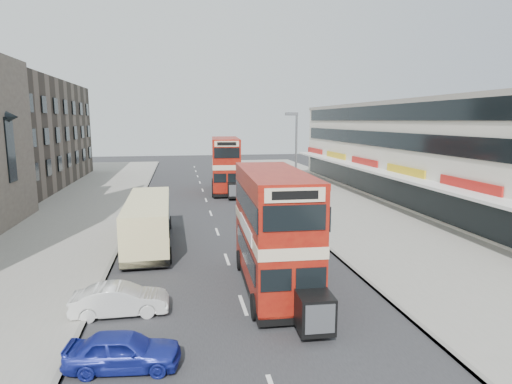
{
  "coord_description": "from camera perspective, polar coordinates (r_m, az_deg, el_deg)",
  "views": [
    {
      "loc": [
        -2.42,
        -14.52,
        7.52
      ],
      "look_at": [
        1.26,
        6.0,
        4.04
      ],
      "focal_mm": 30.18,
      "sensor_mm": 36.0,
      "label": 1
    }
  ],
  "objects": [
    {
      "name": "street_lamp",
      "position": [
        33.84,
        5.2,
        4.81
      ],
      "size": [
        1.0,
        0.2,
        8.12
      ],
      "color": "slate",
      "rests_on": "ground"
    },
    {
      "name": "kerb_right",
      "position": [
        36.33,
        3.62,
        -2.36
      ],
      "size": [
        0.2,
        90.0,
        0.16
      ],
      "primitive_type": "cube",
      "color": "gray",
      "rests_on": "ground"
    },
    {
      "name": "bus_main",
      "position": [
        19.16,
        2.37,
        -5.04
      ],
      "size": [
        2.88,
        9.46,
        5.17
      ],
      "rotation": [
        0.0,
        0.0,
        3.1
      ],
      "color": "black",
      "rests_on": "ground"
    },
    {
      "name": "car_right_a",
      "position": [
        31.79,
        3.65,
        -3.14
      ],
      "size": [
        4.18,
        2.09,
        1.17
      ],
      "primitive_type": "imported",
      "rotation": [
        0.0,
        0.0,
        -1.46
      ],
      "color": "maroon",
      "rests_on": "ground"
    },
    {
      "name": "car_right_b",
      "position": [
        35.58,
        2.48,
        -1.7
      ],
      "size": [
        4.69,
        2.52,
        1.25
      ],
      "primitive_type": "imported",
      "rotation": [
        0.0,
        0.0,
        -1.47
      ],
      "color": "orange",
      "rests_on": "ground"
    },
    {
      "name": "ground",
      "position": [
        16.53,
        -0.65,
        -17.57
      ],
      "size": [
        160.0,
        160.0,
        0.0
      ],
      "primitive_type": "plane",
      "color": "#28282B",
      "rests_on": "ground"
    },
    {
      "name": "car_left_front",
      "position": [
        18.07,
        -17.55,
        -13.47
      ],
      "size": [
        3.69,
        1.3,
        1.21
      ],
      "primitive_type": "imported",
      "rotation": [
        0.0,
        0.0,
        1.57
      ],
      "color": "white",
      "rests_on": "ground"
    },
    {
      "name": "car_left_near",
      "position": [
        14.54,
        -17.18,
        -19.43
      ],
      "size": [
        3.6,
        1.77,
        1.18
      ],
      "primitive_type": "imported",
      "rotation": [
        0.0,
        0.0,
        1.46
      ],
      "color": "#1B2799",
      "rests_on": "ground"
    },
    {
      "name": "brick_terrace",
      "position": [
        56.07,
        -30.83,
        6.6
      ],
      "size": [
        14.0,
        28.0,
        12.0
      ],
      "primitive_type": "cube",
      "color": "#66594C",
      "rests_on": "ground"
    },
    {
      "name": "pavement_right",
      "position": [
        38.15,
        12.26,
        -1.99
      ],
      "size": [
        12.0,
        90.0,
        0.15
      ],
      "primitive_type": "cube",
      "color": "gray",
      "rests_on": "ground"
    },
    {
      "name": "car_right_c",
      "position": [
        48.18,
        -0.95,
        1.3
      ],
      "size": [
        3.96,
        1.77,
        1.32
      ],
      "primitive_type": "imported",
      "rotation": [
        0.0,
        0.0,
        -1.63
      ],
      "color": "#5D9BBA",
      "rests_on": "ground"
    },
    {
      "name": "coach",
      "position": [
        26.89,
        -14.06,
        -3.65
      ],
      "size": [
        2.73,
        9.92,
        2.62
      ],
      "rotation": [
        0.0,
        0.0,
        0.02
      ],
      "color": "black",
      "rests_on": "ground"
    },
    {
      "name": "cyclist",
      "position": [
        34.45,
        -0.07,
        -1.88
      ],
      "size": [
        0.93,
        2.03,
        2.2
      ],
      "rotation": [
        0.0,
        0.0,
        0.13
      ],
      "color": "gray",
      "rests_on": "ground"
    },
    {
      "name": "kerb_left",
      "position": [
        35.51,
        -15.91,
        -2.99
      ],
      "size": [
        0.2,
        90.0,
        0.16
      ],
      "primitive_type": "cube",
      "color": "gray",
      "rests_on": "ground"
    },
    {
      "name": "pedestrian_near",
      "position": [
        31.09,
        9.17,
        -2.49
      ],
      "size": [
        0.88,
        0.78,
        1.98
      ],
      "primitive_type": "imported",
      "rotation": [
        0.0,
        0.0,
        3.63
      ],
      "color": "gray",
      "rests_on": "pavement_right"
    },
    {
      "name": "commercial_row",
      "position": [
        42.92,
        21.35,
        5.06
      ],
      "size": [
        9.9,
        46.2,
        9.3
      ],
      "color": "beige",
      "rests_on": "ground"
    },
    {
      "name": "road_surface",
      "position": [
        35.42,
        -6.03,
        -2.82
      ],
      "size": [
        12.0,
        90.0,
        0.01
      ],
      "primitive_type": "cube",
      "color": "#28282B",
      "rests_on": "ground"
    },
    {
      "name": "bus_second",
      "position": [
        45.45,
        -4.05,
        3.63
      ],
      "size": [
        3.4,
        10.19,
        5.52
      ],
      "rotation": [
        0.0,
        0.0,
        3.07
      ],
      "color": "black",
      "rests_on": "ground"
    },
    {
      "name": "pavement_left",
      "position": [
        36.59,
        -25.15,
        -3.17
      ],
      "size": [
        12.0,
        90.0,
        0.15
      ],
      "primitive_type": "cube",
      "color": "gray",
      "rests_on": "ground"
    },
    {
      "name": "pedestrian_far",
      "position": [
        47.58,
        3.56,
        1.65
      ],
      "size": [
        1.14,
        0.71,
        1.81
      ],
      "primitive_type": "imported",
      "rotation": [
        0.0,
        0.0,
        0.27
      ],
      "color": "gray",
      "rests_on": "pavement_right"
    }
  ]
}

